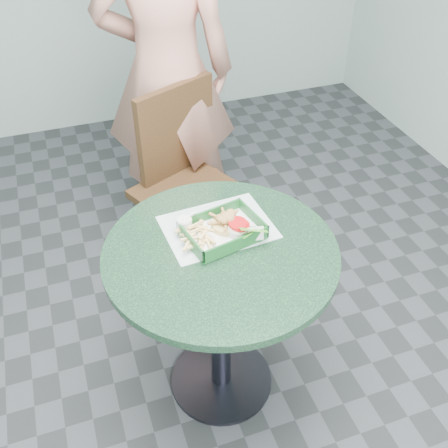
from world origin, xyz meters
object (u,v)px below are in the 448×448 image
object	(u,v)px
diner_person	(164,30)
sauce_ramekin	(187,222)
dining_chair	(184,171)
crab_sandwich	(228,225)
food_basket	(223,237)
cafe_table	(221,288)

from	to	relation	value
diner_person	sauce_ramekin	distance (m)	1.07
dining_chair	crab_sandwich	xyz separation A→B (m)	(-0.05, -0.77, 0.27)
crab_sandwich	sauce_ramekin	distance (m)	0.15
diner_person	food_basket	xyz separation A→B (m)	(-0.09, -1.08, -0.36)
sauce_ramekin	food_basket	bearing A→B (deg)	-38.56
diner_person	cafe_table	bearing A→B (deg)	99.97
diner_person	food_basket	bearing A→B (deg)	101.16
cafe_table	sauce_ramekin	xyz separation A→B (m)	(-0.08, 0.15, 0.22)
food_basket	cafe_table	bearing A→B (deg)	-114.43
cafe_table	food_basket	world-z (taller)	food_basket
cafe_table	diner_person	xyz separation A→B (m)	(0.12, 1.14, 0.55)
dining_chair	crab_sandwich	distance (m)	0.81
food_basket	sauce_ramekin	size ratio (longest dim) A/B	4.82
cafe_table	food_basket	xyz separation A→B (m)	(0.03, 0.06, 0.19)
cafe_table	sauce_ramekin	world-z (taller)	sauce_ramekin
food_basket	crab_sandwich	xyz separation A→B (m)	(0.03, 0.02, 0.03)
dining_chair	crab_sandwich	world-z (taller)	dining_chair
dining_chair	sauce_ramekin	bearing A→B (deg)	-129.15
cafe_table	diner_person	size ratio (longest dim) A/B	0.36
dining_chair	sauce_ramekin	xyz separation A→B (m)	(-0.18, -0.70, 0.27)
diner_person	crab_sandwich	bearing A→B (deg)	102.54
diner_person	sauce_ramekin	bearing A→B (deg)	94.81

